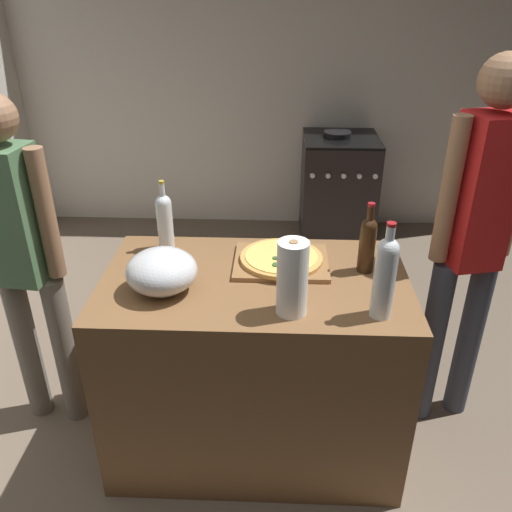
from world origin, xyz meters
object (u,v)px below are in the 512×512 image
at_px(pizza, 281,258).
at_px(paper_towel_roll, 292,278).
at_px(mixing_bowl, 162,271).
at_px(person_in_red, 474,233).
at_px(person_in_stripes, 24,255).
at_px(wine_bottle_dark, 165,220).
at_px(wine_bottle_clear, 385,274).
at_px(stove, 338,190).
at_px(wine_bottle_amber, 367,242).

bearing_deg(pizza, paper_towel_roll, -84.27).
height_order(mixing_bowl, person_in_red, person_in_red).
bearing_deg(person_in_stripes, person_in_red, 2.87).
bearing_deg(mixing_bowl, paper_towel_roll, -14.78).
bearing_deg(pizza, person_in_stripes, -179.78).
height_order(wine_bottle_dark, wine_bottle_clear, wine_bottle_clear).
bearing_deg(wine_bottle_clear, stove, 87.48).
bearing_deg(person_in_red, person_in_stripes, -177.13).
xyz_separation_m(mixing_bowl, person_in_stripes, (-0.65, 0.23, -0.06)).
relative_size(wine_bottle_dark, stove, 0.35).
distance_m(pizza, wine_bottle_dark, 0.54).
distance_m(wine_bottle_clear, person_in_stripes, 1.53).
relative_size(paper_towel_roll, wine_bottle_dark, 0.90).
bearing_deg(wine_bottle_amber, wine_bottle_clear, -88.20).
distance_m(wine_bottle_amber, wine_bottle_clear, 0.33).
relative_size(wine_bottle_amber, person_in_red, 0.17).
bearing_deg(person_in_stripes, paper_towel_roll, -17.27).
bearing_deg(stove, wine_bottle_dark, -116.77).
height_order(wine_bottle_dark, wine_bottle_amber, wine_bottle_dark).
bearing_deg(stove, person_in_red, -79.87).
distance_m(person_in_stripes, person_in_red, 1.94).
distance_m(wine_bottle_dark, wine_bottle_amber, 0.88).
bearing_deg(person_in_red, wine_bottle_amber, -164.33).
relative_size(paper_towel_roll, person_in_red, 0.17).
relative_size(pizza, wine_bottle_clear, 0.95).
height_order(mixing_bowl, wine_bottle_amber, wine_bottle_amber).
bearing_deg(wine_bottle_dark, paper_towel_roll, -41.45).
relative_size(wine_bottle_clear, person_in_stripes, 0.23).
distance_m(stove, person_in_stripes, 2.66).
height_order(paper_towel_roll, stove, paper_towel_roll).
bearing_deg(pizza, wine_bottle_clear, -45.81).
bearing_deg(wine_bottle_amber, mixing_bowl, -166.74).
height_order(wine_bottle_amber, person_in_stripes, person_in_stripes).
height_order(wine_bottle_amber, wine_bottle_clear, wine_bottle_clear).
xyz_separation_m(wine_bottle_dark, stove, (0.98, 1.95, -0.59)).
bearing_deg(person_in_red, wine_bottle_clear, -134.97).
bearing_deg(paper_towel_roll, pizza, 95.73).
relative_size(person_in_stripes, person_in_red, 0.92).
relative_size(pizza, mixing_bowl, 1.27).
relative_size(pizza, wine_bottle_dark, 1.09).
xyz_separation_m(pizza, stove, (0.47, 2.08, -0.48)).
bearing_deg(mixing_bowl, wine_bottle_amber, 13.26).
xyz_separation_m(pizza, paper_towel_roll, (0.04, -0.36, 0.11)).
xyz_separation_m(paper_towel_roll, person_in_red, (0.78, 0.46, -0.02)).
height_order(wine_bottle_clear, person_in_red, person_in_red).
bearing_deg(mixing_bowl, wine_bottle_dark, 98.58).
xyz_separation_m(paper_towel_roll, person_in_stripes, (-1.15, 0.36, -0.12)).
relative_size(mixing_bowl, stove, 0.30).
bearing_deg(person_in_red, stove, 100.13).
distance_m(stove, person_in_red, 2.10).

